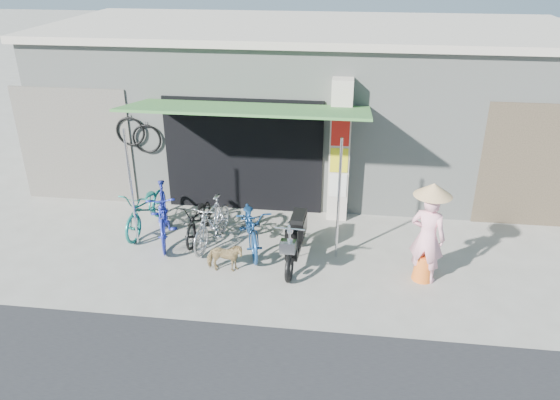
# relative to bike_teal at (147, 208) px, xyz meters

# --- Properties ---
(ground) EXTENTS (80.00, 80.00, 0.00)m
(ground) POSITION_rel_bike_teal_xyz_m (3.00, -1.37, -0.47)
(ground) COLOR gray
(ground) RESTS_ON ground
(bicycle_shop) EXTENTS (12.30, 5.30, 3.66)m
(bicycle_shop) POSITION_rel_bike_teal_xyz_m (3.00, 3.72, 1.36)
(bicycle_shop) COLOR #979B94
(bicycle_shop) RESTS_ON ground
(shop_pillar) EXTENTS (0.42, 0.44, 3.00)m
(shop_pillar) POSITION_rel_bike_teal_xyz_m (3.85, 1.08, 1.03)
(shop_pillar) COLOR beige
(shop_pillar) RESTS_ON ground
(awning) EXTENTS (4.60, 1.88, 2.72)m
(awning) POSITION_rel_bike_teal_xyz_m (2.10, 0.26, 2.04)
(awning) COLOR #346A2F
(awning) RESTS_ON ground
(neighbour_right) EXTENTS (2.60, 0.06, 2.60)m
(neighbour_right) POSITION_rel_bike_teal_xyz_m (8.00, 1.22, 0.83)
(neighbour_right) COLOR brown
(neighbour_right) RESTS_ON ground
(neighbour_left) EXTENTS (2.60, 0.06, 2.60)m
(neighbour_left) POSITION_rel_bike_teal_xyz_m (-2.00, 1.22, 0.83)
(neighbour_left) COLOR #6B665B
(neighbour_left) RESTS_ON ground
(bike_teal) EXTENTS (0.79, 1.84, 0.94)m
(bike_teal) POSITION_rel_bike_teal_xyz_m (0.00, 0.00, 0.00)
(bike_teal) COLOR #186C60
(bike_teal) RESTS_ON ground
(bike_blue) EXTENTS (1.06, 1.95, 1.13)m
(bike_blue) POSITION_rel_bike_teal_xyz_m (0.49, -0.39, 0.09)
(bike_blue) COLOR #222C9E
(bike_blue) RESTS_ON ground
(bike_black) EXTENTS (0.59, 1.55, 0.80)m
(bike_black) POSITION_rel_bike_teal_xyz_m (1.15, -0.19, -0.07)
(bike_black) COLOR black
(bike_black) RESTS_ON ground
(bike_silver) EXTENTS (0.76, 1.64, 0.95)m
(bike_silver) POSITION_rel_bike_teal_xyz_m (1.48, -0.44, 0.00)
(bike_silver) COLOR #B0B1B5
(bike_silver) RESTS_ON ground
(bike_navy) EXTENTS (1.13, 1.93, 0.96)m
(bike_navy) POSITION_rel_bike_teal_xyz_m (2.26, -0.46, 0.01)
(bike_navy) COLOR navy
(bike_navy) RESTS_ON ground
(street_dog) EXTENTS (0.69, 0.35, 0.57)m
(street_dog) POSITION_rel_bike_teal_xyz_m (1.93, -1.39, -0.19)
(street_dog) COLOR #9B6F52
(street_dog) RESTS_ON ground
(moped) EXTENTS (0.52, 1.83, 1.04)m
(moped) POSITION_rel_bike_teal_xyz_m (3.15, -0.85, 0.00)
(moped) COLOR black
(moped) RESTS_ON ground
(nun) EXTENTS (0.71, 0.64, 1.84)m
(nun) POSITION_rel_bike_teal_xyz_m (5.44, -1.18, 0.43)
(nun) COLOR #FFABBB
(nun) RESTS_ON ground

